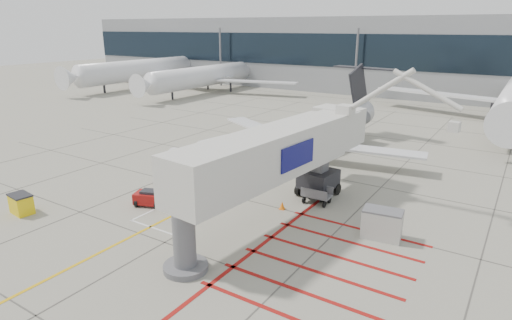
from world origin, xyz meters
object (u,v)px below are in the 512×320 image
Objects in this scene: regional_jet at (275,122)px; pushback_tug at (150,197)px; jet_bridge at (267,164)px; spill_bin at (21,204)px.

pushback_tug is at bearing -91.63° from regional_jet.
jet_bridge is at bearing -52.06° from regional_jet.
jet_bridge reaches higher than regional_jet.
jet_bridge is 9.50m from pushback_tug.
jet_bridge is 12.75× the size of spill_bin.
regional_jet reaches higher than pushback_tug.
spill_bin reaches higher than pushback_tug.
spill_bin is (-6.31, -5.74, 0.10)m from pushback_tug.
jet_bridge reaches higher than spill_bin.
regional_jet is at bearing 58.04° from pushback_tug.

